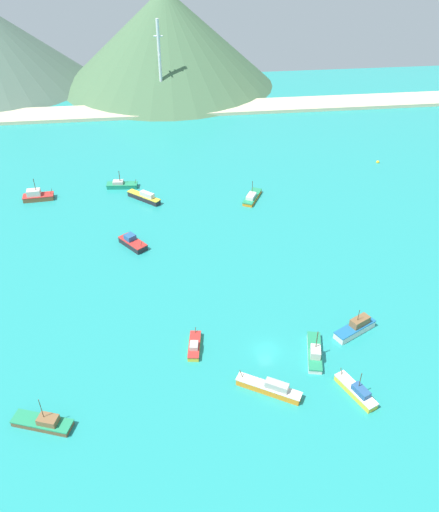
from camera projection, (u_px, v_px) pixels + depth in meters
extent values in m
cube|color=teal|center=(240.00, 255.00, 116.04)|extent=(260.00, 280.00, 0.50)
cube|color=#198466|center=(122.00, 186.00, 141.73)|extent=(8.35, 3.37, 0.99)
cube|color=#238C5B|center=(122.00, 184.00, 141.39)|extent=(8.52, 3.44, 0.20)
cube|color=#B2ADA3|center=(118.00, 182.00, 141.08)|extent=(2.95, 2.22, 0.80)
cylinder|color=#4C3823|center=(135.00, 182.00, 141.13)|extent=(0.60, 0.17, 1.34)
cylinder|color=#4C3823|center=(119.00, 176.00, 140.00)|extent=(0.18, 0.18, 2.96)
cube|color=gold|center=(194.00, 346.00, 91.85)|extent=(2.91, 6.84, 0.87)
cube|color=red|center=(194.00, 344.00, 91.54)|extent=(2.97, 6.97, 0.20)
cube|color=#B2ADA3|center=(194.00, 345.00, 90.57)|extent=(1.72, 2.10, 0.82)
cylinder|color=#4C3823|center=(195.00, 330.00, 93.68)|extent=(0.20, 0.54, 1.19)
cube|color=silver|center=(314.00, 353.00, 90.55)|extent=(4.32, 9.41, 0.89)
cube|color=#238C5B|center=(315.00, 351.00, 90.23)|extent=(4.41, 9.60, 0.20)
cube|color=beige|center=(315.00, 352.00, 88.82)|extent=(2.24, 2.87, 1.49)
cylinder|color=#4C3823|center=(317.00, 339.00, 87.80)|extent=(0.15, 0.15, 3.47)
cube|color=#232328|center=(133.00, 244.00, 118.18)|extent=(6.70, 7.51, 1.25)
cube|color=red|center=(133.00, 241.00, 117.76)|extent=(6.84, 7.66, 0.20)
cube|color=#28568C|center=(130.00, 237.00, 117.89)|extent=(2.98, 2.98, 1.18)
cylinder|color=#4C3823|center=(141.00, 244.00, 115.41)|extent=(0.53, 0.64, 1.68)
cube|color=silver|center=(354.00, 330.00, 95.00)|extent=(8.63, 6.02, 1.30)
cube|color=#1E669E|center=(355.00, 327.00, 94.57)|extent=(8.81, 6.14, 0.20)
cube|color=brown|center=(360.00, 321.00, 94.60)|extent=(4.11, 3.28, 1.43)
cylinder|color=#4C3823|center=(359.00, 315.00, 93.16)|extent=(0.12, 0.12, 2.34)
cube|color=orange|center=(268.00, 389.00, 83.81)|extent=(10.09, 7.02, 1.18)
cube|color=white|center=(269.00, 386.00, 83.41)|extent=(10.29, 7.16, 0.20)
cube|color=#B2ADA3|center=(277.00, 386.00, 82.55)|extent=(3.96, 3.12, 1.27)
cylinder|color=#4C3823|center=(241.00, 374.00, 84.57)|extent=(0.64, 0.45, 1.59)
cube|color=brown|center=(39.00, 197.00, 136.08)|extent=(7.85, 3.53, 1.18)
cube|color=red|center=(38.00, 195.00, 135.68)|extent=(8.00, 3.60, 0.20)
cube|color=beige|center=(34.00, 193.00, 135.01)|extent=(3.55, 2.47, 1.58)
cylinder|color=#4C3823|center=(51.00, 192.00, 135.82)|extent=(0.68, 0.17, 1.59)
cylinder|color=#4C3823|center=(34.00, 184.00, 133.76)|extent=(0.16, 0.16, 3.13)
cube|color=#232328|center=(144.00, 198.00, 135.76)|extent=(8.62, 8.11, 1.26)
cube|color=gold|center=(144.00, 196.00, 135.34)|extent=(8.79, 8.27, 0.20)
cube|color=beige|center=(147.00, 195.00, 134.34)|extent=(3.88, 3.71, 1.20)
cube|color=orange|center=(252.00, 198.00, 136.36)|extent=(6.32, 9.05, 0.85)
cube|color=#238C5B|center=(252.00, 196.00, 136.05)|extent=(6.45, 9.23, 0.20)
cube|color=silver|center=(251.00, 196.00, 134.90)|extent=(3.30, 4.00, 0.86)
cylinder|color=#4C3823|center=(252.00, 187.00, 134.15)|extent=(0.13, 0.13, 3.57)
cube|color=gold|center=(355.00, 392.00, 83.44)|extent=(5.07, 8.17, 1.03)
cube|color=white|center=(356.00, 389.00, 83.08)|extent=(5.17, 8.33, 0.20)
cube|color=#28568C|center=(361.00, 391.00, 82.02)|extent=(2.60, 3.39, 1.04)
cylinder|color=#4C3823|center=(341.00, 372.00, 85.26)|extent=(0.35, 0.60, 1.40)
cylinder|color=#4C3823|center=(360.00, 380.00, 81.29)|extent=(0.12, 0.12, 2.96)
cube|color=brown|center=(43.00, 423.00, 78.59)|extent=(9.48, 5.50, 0.86)
cube|color=#238C5B|center=(42.00, 421.00, 78.29)|extent=(9.67, 5.61, 0.20)
cube|color=brown|center=(48.00, 420.00, 77.71)|extent=(3.45, 2.82, 1.08)
cylinder|color=#4C3823|center=(41.00, 408.00, 76.37)|extent=(0.11, 0.11, 3.94)
sphere|color=gold|center=(378.00, 162.00, 154.78)|extent=(0.96, 0.96, 0.96)
cube|color=beige|center=(201.00, 108.00, 191.65)|extent=(247.00, 14.01, 1.20)
cone|color=#476B47|center=(167.00, 38.00, 207.16)|extent=(86.89, 86.89, 36.82)
cylinder|color=silver|center=(160.00, 66.00, 183.69)|extent=(1.09, 1.09, 31.32)
cylinder|color=silver|center=(158.00, 36.00, 177.90)|extent=(3.13, 0.55, 0.55)
cylinder|color=silver|center=(159.00, 55.00, 181.52)|extent=(0.55, 2.51, 0.55)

